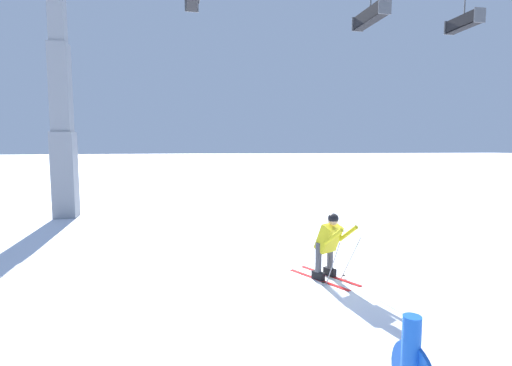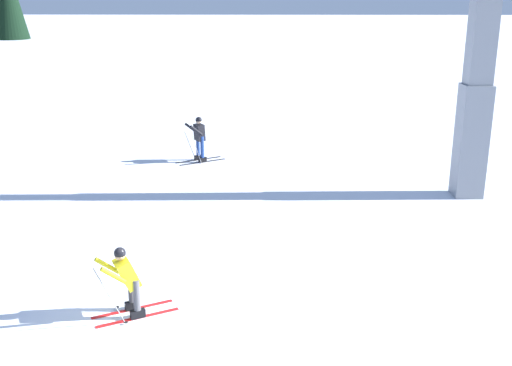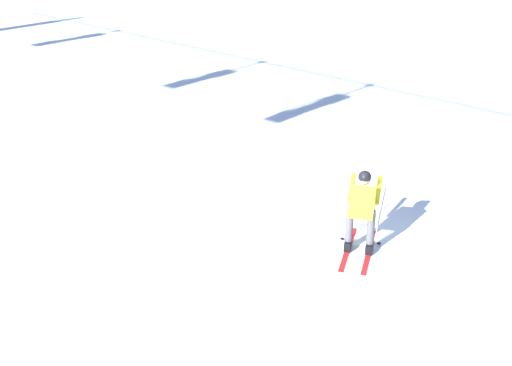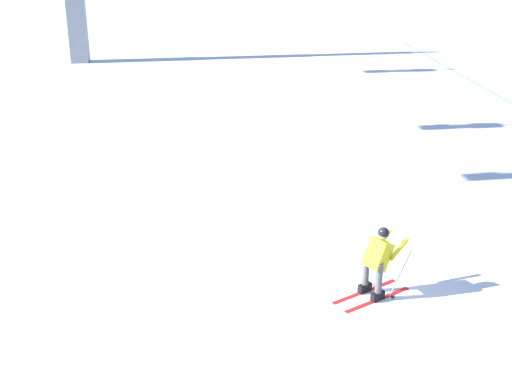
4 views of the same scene
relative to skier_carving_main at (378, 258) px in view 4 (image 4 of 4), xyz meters
The scene contains 2 objects.
ground_plane 1.16m from the skier_carving_main, 72.30° to the left, with size 260.00×260.00×0.00m, color white.
skier_carving_main is the anchor object (origin of this frame).
Camera 4 is at (-11.38, 2.74, 6.88)m, focal length 47.66 mm.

